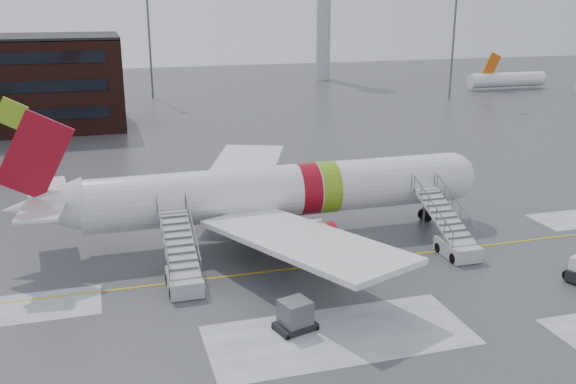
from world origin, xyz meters
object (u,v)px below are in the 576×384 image
object	(u,v)px
airstair_fwd	(453,238)
uld_container	(295,316)
airliner	(268,193)
airstair_aft	(182,269)

from	to	relation	value
airstair_fwd	uld_container	bearing A→B (deg)	-151.74
airliner	airstair_fwd	xyz separation A→B (m)	(11.56, -6.54, -2.35)
airstair_fwd	airstair_aft	distance (m)	18.74
airstair_fwd	airstair_aft	world-z (taller)	same
airstair_fwd	airliner	bearing A→B (deg)	150.51
airliner	airstair_aft	world-z (taller)	airliner
airstair_fwd	uld_container	size ratio (longest dim) A/B	3.19
airliner	uld_container	bearing A→B (deg)	-98.79
airliner	airstair_fwd	size ratio (longest dim) A/B	4.55
airliner	airstair_fwd	bearing A→B (deg)	-29.49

